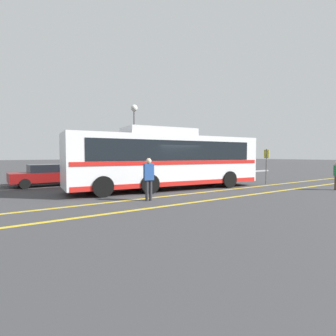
# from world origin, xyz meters

# --- Properties ---
(ground_plane) EXTENTS (220.00, 220.00, 0.00)m
(ground_plane) POSITION_xyz_m (0.00, 0.00, 0.00)
(ground_plane) COLOR #38383A
(lane_strip_0) EXTENTS (31.40, 0.20, 0.01)m
(lane_strip_0) POSITION_xyz_m (0.00, -1.93, 0.00)
(lane_strip_0) COLOR gold
(lane_strip_0) RESTS_ON ground_plane
(lane_strip_1) EXTENTS (31.40, 0.20, 0.01)m
(lane_strip_1) POSITION_xyz_m (0.00, -3.92, 0.00)
(lane_strip_1) COLOR gold
(lane_strip_1) RESTS_ON ground_plane
(curb_strip) EXTENTS (39.40, 0.36, 0.15)m
(curb_strip) POSITION_xyz_m (0.00, 7.31, 0.07)
(curb_strip) COLOR #99999E
(curb_strip) RESTS_ON ground_plane
(transit_bus) EXTENTS (11.89, 3.81, 3.49)m
(transit_bus) POSITION_xyz_m (-0.01, 0.27, 1.76)
(transit_bus) COLOR silver
(transit_bus) RESTS_ON ground_plane
(parked_car_1) EXTENTS (4.15, 2.02, 1.37)m
(parked_car_1) POSITION_xyz_m (-5.62, 5.90, 0.70)
(parked_car_1) COLOR maroon
(parked_car_1) RESTS_ON ground_plane
(parked_car_2) EXTENTS (4.22, 2.12, 1.38)m
(parked_car_2) POSITION_xyz_m (0.39, 6.17, 0.71)
(parked_car_2) COLOR #4C3823
(parked_car_2) RESTS_ON ground_plane
(parked_car_3) EXTENTS (4.39, 1.99, 1.28)m
(parked_car_3) POSITION_xyz_m (6.05, 5.75, 0.67)
(parked_car_3) COLOR #335B33
(parked_car_3) RESTS_ON ground_plane
(pedestrian_0) EXTENTS (0.47, 0.42, 1.61)m
(pedestrian_0) POSITION_xyz_m (7.57, -5.50, 0.91)
(pedestrian_0) COLOR brown
(pedestrian_0) RESTS_ON ground_plane
(pedestrian_1) EXTENTS (0.46, 0.30, 1.84)m
(pedestrian_1) POSITION_xyz_m (-2.91, -2.50, 1.06)
(pedestrian_1) COLOR #2D2D33
(pedestrian_1) RESTS_ON ground_plane
(bus_stop_sign) EXTENTS (0.07, 0.40, 2.38)m
(bus_stop_sign) POSITION_xyz_m (6.76, -1.54, 1.50)
(bus_stop_sign) COLOR #59595E
(bus_stop_sign) RESTS_ON ground_plane
(street_lamp) EXTENTS (0.59, 0.59, 6.42)m
(street_lamp) POSITION_xyz_m (2.19, 8.70, 4.98)
(street_lamp) COLOR #59595E
(street_lamp) RESTS_ON ground_plane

